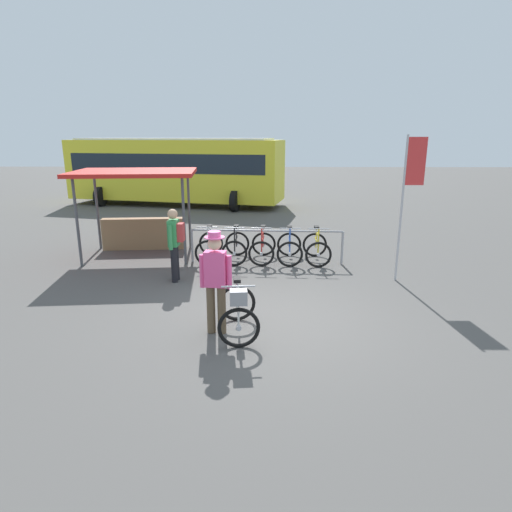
# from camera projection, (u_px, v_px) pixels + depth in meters

# --- Properties ---
(ground_plane) EXTENTS (80.00, 80.00, 0.00)m
(ground_plane) POSITION_uv_depth(u_px,v_px,m) (271.00, 319.00, 7.71)
(ground_plane) COLOR #514F4C
(bike_rack_rail) EXTENTS (3.91, 0.23, 0.88)m
(bike_rack_rail) POSITION_uv_depth(u_px,v_px,m) (266.00, 237.00, 10.98)
(bike_rack_rail) COLOR #99999E
(bike_rack_rail) RESTS_ON ground
(racked_bike_white) EXTENTS (0.70, 1.12, 0.97)m
(racked_bike_white) POSITION_uv_depth(u_px,v_px,m) (209.00, 247.00, 11.33)
(racked_bike_white) COLOR black
(racked_bike_white) RESTS_ON ground
(racked_bike_black) EXTENTS (0.68, 1.13, 0.98)m
(racked_bike_black) POSITION_uv_depth(u_px,v_px,m) (236.00, 247.00, 11.29)
(racked_bike_black) COLOR black
(racked_bike_black) RESTS_ON ground
(racked_bike_red) EXTENTS (0.73, 1.15, 0.98)m
(racked_bike_red) POSITION_uv_depth(u_px,v_px,m) (263.00, 247.00, 11.24)
(racked_bike_red) COLOR black
(racked_bike_red) RESTS_ON ground
(racked_bike_blue) EXTENTS (0.70, 1.13, 0.97)m
(racked_bike_blue) POSITION_uv_depth(u_px,v_px,m) (289.00, 248.00, 11.20)
(racked_bike_blue) COLOR black
(racked_bike_blue) RESTS_ON ground
(racked_bike_yellow) EXTENTS (0.69, 1.10, 0.97)m
(racked_bike_yellow) POSITION_uv_depth(u_px,v_px,m) (317.00, 248.00, 11.16)
(racked_bike_yellow) COLOR black
(racked_bike_yellow) RESTS_ON ground
(featured_bicycle) EXTENTS (0.75, 1.21, 0.97)m
(featured_bicycle) POSITION_uv_depth(u_px,v_px,m) (238.00, 310.00, 6.98)
(featured_bicycle) COLOR black
(featured_bicycle) RESTS_ON ground
(person_with_featured_bike) EXTENTS (0.53, 0.32, 1.72)m
(person_with_featured_bike) POSITION_uv_depth(u_px,v_px,m) (216.00, 278.00, 6.96)
(person_with_featured_bike) COLOR brown
(person_with_featured_bike) RESTS_ON ground
(pedestrian_with_backpack) EXTENTS (0.34, 0.53, 1.64)m
(pedestrian_with_backpack) POSITION_uv_depth(u_px,v_px,m) (175.00, 241.00, 9.53)
(pedestrian_with_backpack) COLOR black
(pedestrian_with_backpack) RESTS_ON ground
(bus_distant) EXTENTS (10.30, 4.77, 3.08)m
(bus_distant) POSITION_uv_depth(u_px,v_px,m) (175.00, 168.00, 20.21)
(bus_distant) COLOR yellow
(bus_distant) RESTS_ON ground
(market_stall) EXTENTS (3.30, 2.58, 2.30)m
(market_stall) POSITION_uv_depth(u_px,v_px,m) (139.00, 203.00, 11.80)
(market_stall) COLOR #4C4C51
(market_stall) RESTS_ON ground
(banner_flag) EXTENTS (0.45, 0.05, 3.20)m
(banner_flag) POSITION_uv_depth(u_px,v_px,m) (410.00, 181.00, 9.24)
(banner_flag) COLOR #B2B2B7
(banner_flag) RESTS_ON ground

